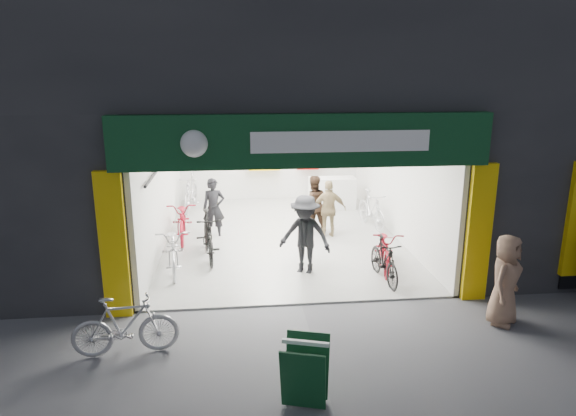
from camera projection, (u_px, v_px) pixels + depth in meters
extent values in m
plane|color=#56565B|center=(302.00, 305.00, 9.45)|extent=(60.00, 60.00, 0.00)
cube|color=#232326|center=(317.00, 5.00, 12.83)|extent=(16.00, 10.00, 4.50)
cube|color=#232326|center=(65.00, 167.00, 13.21)|extent=(5.00, 10.00, 3.50)
cube|color=#232326|center=(490.00, 159.00, 14.40)|extent=(6.00, 10.00, 3.50)
cube|color=#9E9E99|center=(281.00, 236.00, 13.28)|extent=(6.00, 8.00, 0.04)
cube|color=silver|center=(269.00, 151.00, 16.79)|extent=(6.00, 0.20, 3.20)
cube|color=silver|center=(161.00, 179.00, 12.56)|extent=(0.10, 8.00, 3.20)
cube|color=silver|center=(395.00, 174.00, 13.17)|extent=(0.10, 8.00, 3.20)
cube|color=white|center=(281.00, 110.00, 12.43)|extent=(6.00, 8.00, 0.10)
cube|color=black|center=(302.00, 121.00, 8.66)|extent=(6.00, 0.30, 0.30)
cube|color=#0C3720|center=(304.00, 141.00, 8.53)|extent=(6.40, 0.25, 0.90)
cube|color=white|center=(341.00, 142.00, 8.46)|extent=(3.00, 0.02, 0.35)
cube|color=#E1BC0B|center=(113.00, 246.00, 8.71)|extent=(0.45, 0.12, 2.60)
cube|color=#E1BC0B|center=(479.00, 233.00, 9.38)|extent=(0.45, 0.12, 2.60)
cylinder|color=black|center=(162.00, 163.00, 11.86)|extent=(0.06, 5.00, 0.06)
cube|color=silver|center=(332.00, 194.00, 15.73)|extent=(1.40, 0.60, 1.00)
cube|color=white|center=(295.00, 125.00, 9.76)|extent=(1.30, 0.35, 0.04)
cube|color=white|center=(285.00, 116.00, 11.49)|extent=(1.30, 0.35, 0.04)
cube|color=white|center=(278.00, 110.00, 13.21)|extent=(1.30, 0.35, 0.04)
cube|color=white|center=(273.00, 105.00, 14.94)|extent=(1.30, 0.35, 0.04)
imported|color=#BABABF|center=(174.00, 248.00, 10.93)|extent=(0.91, 2.03, 1.03)
imported|color=black|center=(208.00, 236.00, 11.56)|extent=(0.76, 1.90, 1.11)
imported|color=maroon|center=(183.00, 219.00, 12.97)|extent=(0.83, 2.03, 1.05)
imported|color=silver|center=(191.00, 192.00, 15.64)|extent=(0.74, 1.92, 1.12)
imported|color=black|center=(384.00, 260.00, 10.38)|extent=(0.53, 1.57, 0.93)
imported|color=maroon|center=(385.00, 248.00, 11.04)|extent=(0.97, 1.88, 0.94)
imported|color=silver|center=(371.00, 210.00, 13.92)|extent=(0.74, 1.75, 1.02)
imported|color=#AEADB2|center=(125.00, 326.00, 7.71)|extent=(1.62, 0.60, 0.95)
imported|color=black|center=(214.00, 208.00, 13.05)|extent=(0.59, 0.41, 1.54)
imported|color=#322116|center=(313.00, 204.00, 13.45)|extent=(0.80, 0.66, 1.54)
imported|color=black|center=(305.00, 235.00, 10.69)|extent=(1.27, 1.04, 1.71)
imported|color=#8B7751|center=(329.00, 210.00, 13.02)|extent=(0.89, 0.38, 1.50)
imported|color=#8B6851|center=(505.00, 280.00, 8.59)|extent=(0.90, 0.90, 1.58)
cube|color=#0E3A1C|center=(303.00, 381.00, 6.37)|extent=(0.61, 0.37, 0.87)
cube|color=#0E3A1C|center=(307.00, 364.00, 6.72)|extent=(0.61, 0.37, 0.87)
cube|color=white|center=(305.00, 343.00, 6.43)|extent=(0.59, 0.22, 0.05)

